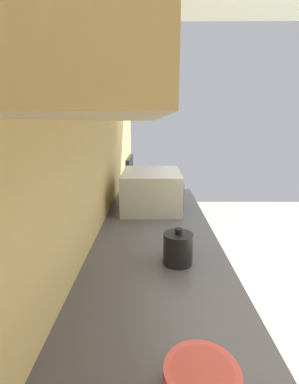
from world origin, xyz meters
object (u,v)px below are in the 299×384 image
(microwave, at_px, (152,190))
(oven_range, at_px, (153,205))
(kettle, at_px, (178,248))
(bowl, at_px, (202,380))

(microwave, bearing_deg, oven_range, -0.70)
(kettle, bearing_deg, microwave, 8.21)
(microwave, height_order, kettle, microwave)
(bowl, distance_m, kettle, 0.60)
(oven_range, xyz_separation_m, kettle, (-2.26, -0.10, 0.50))
(microwave, distance_m, bowl, 1.40)
(microwave, relative_size, kettle, 2.91)
(oven_range, height_order, microwave, microwave)
(oven_range, distance_m, kettle, 2.32)
(bowl, bearing_deg, kettle, 0.00)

